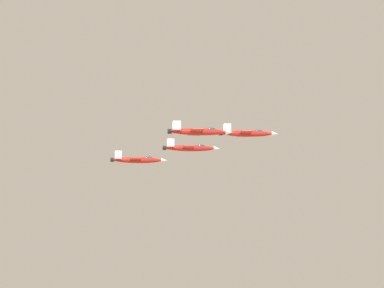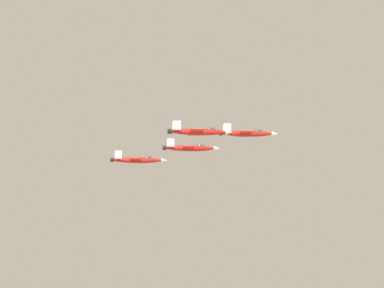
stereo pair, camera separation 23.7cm
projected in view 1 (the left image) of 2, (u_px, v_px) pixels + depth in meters
name	position (u px, v px, depth m)	size (l,w,h in m)	color
jet_lead	(247.00, 133.00, 262.14)	(11.64, 16.34, 3.79)	red
jet_left_wingman	(190.00, 148.00, 273.69)	(11.44, 16.60, 3.82)	red
jet_right_wingman	(199.00, 132.00, 246.94)	(11.69, 17.08, 3.93)	red
jet_left_outer	(138.00, 160.00, 285.33)	(11.74, 17.07, 3.93)	red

